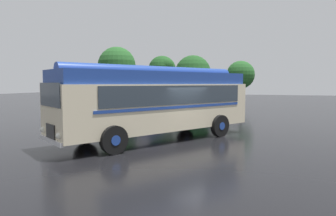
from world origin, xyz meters
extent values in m
plane|color=black|center=(0.00, 0.00, 0.00)|extent=(120.00, 120.00, 0.00)
cube|color=beige|center=(-0.94, -0.10, 1.60)|extent=(7.61, 9.72, 2.10)
cube|color=#1E3D93|center=(-0.94, -0.10, 2.93)|extent=(7.33, 9.44, 0.56)
cylinder|color=#1E3D93|center=(-0.94, -0.10, 3.19)|extent=(5.75, 8.25, 0.60)
cube|color=#2D3842|center=(0.28, -0.55, 2.17)|extent=(4.45, 6.69, 0.84)
cube|color=#2D3842|center=(-1.83, 0.85, 2.17)|extent=(4.45, 6.69, 0.84)
cube|color=#1E3D93|center=(0.22, -0.63, 1.63)|extent=(4.55, 6.85, 0.12)
cube|color=#1E3D93|center=(-1.89, 0.76, 1.63)|extent=(4.55, 6.85, 0.12)
cube|color=#2D3842|center=(-3.71, -4.28, 2.27)|extent=(1.85, 1.25, 0.88)
cube|color=black|center=(-3.72, -4.28, 0.90)|extent=(0.78, 0.55, 0.56)
cube|color=silver|center=(-3.73, -4.30, 0.57)|extent=(2.03, 1.40, 0.16)
sphere|color=white|center=(-2.97, -4.79, 0.87)|extent=(0.22, 0.22, 0.22)
sphere|color=white|center=(-4.47, -3.80, 0.87)|extent=(0.22, 0.22, 0.22)
cylinder|color=black|center=(-1.57, -3.40, 0.55)|extent=(0.84, 1.07, 1.10)
cylinder|color=#1E3D93|center=(-1.57, -3.40, 0.55)|extent=(0.48, 0.50, 0.39)
cylinder|color=black|center=(-3.74, -1.97, 0.55)|extent=(0.84, 1.07, 1.10)
cylinder|color=#1E3D93|center=(-3.74, -1.97, 0.55)|extent=(0.48, 0.50, 0.39)
cylinder|color=black|center=(1.74, 1.60, 0.55)|extent=(0.84, 1.07, 1.10)
cylinder|color=#1E3D93|center=(1.74, 1.60, 0.55)|extent=(0.48, 0.50, 0.39)
cylinder|color=black|center=(-0.43, 3.04, 0.55)|extent=(0.84, 1.07, 1.10)
cylinder|color=#1E3D93|center=(-0.43, 3.04, 0.55)|extent=(0.48, 0.50, 0.39)
cube|color=silver|center=(-4.52, 14.25, 0.67)|extent=(1.83, 4.25, 0.70)
cube|color=silver|center=(-4.51, 14.40, 1.34)|extent=(1.57, 2.23, 0.64)
cube|color=#2D3842|center=(-3.76, 14.37, 1.34)|extent=(0.09, 1.93, 0.50)
cube|color=#2D3842|center=(-5.27, 14.42, 1.34)|extent=(0.09, 1.93, 0.50)
cylinder|color=black|center=(-3.68, 12.92, 0.32)|extent=(0.22, 0.65, 0.64)
cylinder|color=black|center=(-5.44, 12.97, 0.32)|extent=(0.22, 0.65, 0.64)
cylinder|color=black|center=(-3.60, 15.52, 0.32)|extent=(0.22, 0.65, 0.64)
cylinder|color=black|center=(-5.36, 15.58, 0.32)|extent=(0.22, 0.65, 0.64)
cube|color=#144C28|center=(-1.50, 13.87, 0.67)|extent=(2.25, 4.39, 0.70)
cube|color=#144C28|center=(-1.48, 14.02, 1.34)|extent=(1.78, 2.37, 0.64)
cube|color=#2D3842|center=(-0.73, 13.92, 1.34)|extent=(0.28, 1.92, 0.50)
cube|color=#2D3842|center=(-2.23, 14.12, 1.34)|extent=(0.28, 1.92, 0.50)
cylinder|color=black|center=(-0.80, 12.46, 0.32)|extent=(0.28, 0.66, 0.64)
cylinder|color=black|center=(-2.55, 12.70, 0.32)|extent=(0.28, 0.66, 0.64)
cylinder|color=black|center=(-0.45, 15.04, 0.32)|extent=(0.28, 0.66, 0.64)
cylinder|color=black|center=(-2.20, 15.28, 0.32)|extent=(0.28, 0.66, 0.64)
cube|color=silver|center=(1.05, 13.74, 0.67)|extent=(2.02, 4.32, 0.70)
cube|color=silver|center=(1.04, 13.89, 1.34)|extent=(1.66, 2.29, 0.64)
cube|color=#2D3842|center=(1.79, 13.94, 1.34)|extent=(0.17, 1.93, 0.50)
cube|color=#2D3842|center=(0.28, 13.83, 1.34)|extent=(0.17, 1.93, 0.50)
cylinder|color=black|center=(2.02, 12.51, 0.32)|extent=(0.25, 0.65, 0.64)
cylinder|color=black|center=(0.27, 12.37, 0.32)|extent=(0.25, 0.65, 0.64)
cylinder|color=black|center=(1.82, 15.10, 0.32)|extent=(0.25, 0.65, 0.64)
cylinder|color=black|center=(0.07, 14.97, 0.32)|extent=(0.25, 0.65, 0.64)
cube|color=navy|center=(-7.16, 14.58, 1.45)|extent=(2.20, 4.04, 2.10)
cube|color=navy|center=(-7.30, 11.68, 1.20)|extent=(1.99, 1.83, 1.60)
cube|color=#2D3842|center=(-7.35, 10.80, 1.48)|extent=(1.70, 0.12, 0.72)
cylinder|color=black|center=(-6.26, 11.69, 0.40)|extent=(0.28, 0.81, 0.80)
cylinder|color=black|center=(-8.34, 11.79, 0.40)|extent=(0.28, 0.81, 0.80)
cylinder|color=black|center=(-6.08, 15.25, 0.40)|extent=(0.28, 0.81, 0.80)
cylinder|color=black|center=(-8.16, 15.36, 0.40)|extent=(0.28, 0.81, 0.80)
cylinder|color=#4C3823|center=(-13.01, 19.25, 1.55)|extent=(0.27, 0.27, 3.10)
sphere|color=#235623|center=(-13.01, 19.25, 4.79)|extent=(4.52, 4.52, 4.52)
sphere|color=#235623|center=(-12.84, 19.09, 4.53)|extent=(2.94, 2.94, 2.94)
cylinder|color=#4C3823|center=(-7.59, 20.16, 1.53)|extent=(0.26, 0.26, 3.06)
sphere|color=#1E4C1E|center=(-7.59, 20.16, 4.28)|extent=(3.25, 3.25, 3.25)
sphere|color=#1E4C1E|center=(-7.03, 19.76, 4.67)|extent=(1.90, 1.90, 1.90)
cylinder|color=#4C3823|center=(-3.68, 19.33, 1.14)|extent=(0.24, 0.24, 2.29)
sphere|color=#1E4C1E|center=(-3.68, 19.33, 3.79)|extent=(4.01, 4.01, 4.01)
sphere|color=#1E4C1E|center=(-4.06, 19.00, 3.98)|extent=(2.28, 2.28, 2.28)
cylinder|color=#4C3823|center=(1.41, 20.36, 1.24)|extent=(0.29, 0.29, 2.47)
sphere|color=#235623|center=(1.41, 20.36, 3.62)|extent=(3.05, 3.05, 3.05)
sphere|color=#235623|center=(1.11, 20.55, 3.40)|extent=(2.04, 2.04, 2.04)
camera|label=1|loc=(3.73, -13.44, 2.69)|focal=32.00mm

